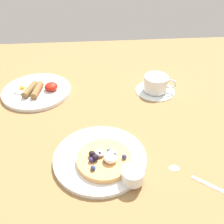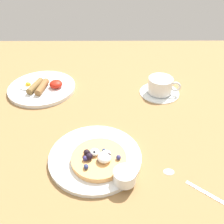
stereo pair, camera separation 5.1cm
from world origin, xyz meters
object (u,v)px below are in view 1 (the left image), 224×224
at_px(syrup_ramekin, 133,175).
at_px(pancake_plate, 101,158).
at_px(teaspoon, 188,174).
at_px(coffee_saucer, 155,90).
at_px(coffee_cup, 156,83).
at_px(breakfast_plate, 37,91).

bearing_deg(syrup_ramekin, pancake_plate, 130.33).
bearing_deg(teaspoon, coffee_saucer, 89.46).
bearing_deg(syrup_ramekin, coffee_cup, 69.99).
bearing_deg(pancake_plate, coffee_cup, 55.98).
distance_m(coffee_saucer, coffee_cup, 0.03).
bearing_deg(pancake_plate, coffee_saucer, 56.18).
height_order(pancake_plate, coffee_saucer, pancake_plate).
distance_m(syrup_ramekin, coffee_cup, 0.44).
relative_size(pancake_plate, teaspoon, 1.92).
bearing_deg(syrup_ramekin, coffee_saucer, 70.17).
xyz_separation_m(pancake_plate, breakfast_plate, (-0.22, 0.35, 0.00)).
relative_size(coffee_saucer, coffee_cup, 1.25).
distance_m(breakfast_plate, coffee_cup, 0.44).
bearing_deg(breakfast_plate, teaspoon, -44.16).
relative_size(pancake_plate, coffee_saucer, 1.71).
bearing_deg(coffee_saucer, teaspoon, -90.54).
xyz_separation_m(syrup_ramekin, coffee_cup, (0.15, 0.41, 0.01)).
relative_size(syrup_ramekin, teaspoon, 0.42).
xyz_separation_m(syrup_ramekin, breakfast_plate, (-0.29, 0.44, -0.02)).
bearing_deg(coffee_cup, pancake_plate, -124.02).
relative_size(syrup_ramekin, breakfast_plate, 0.22).
height_order(pancake_plate, coffee_cup, coffee_cup).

